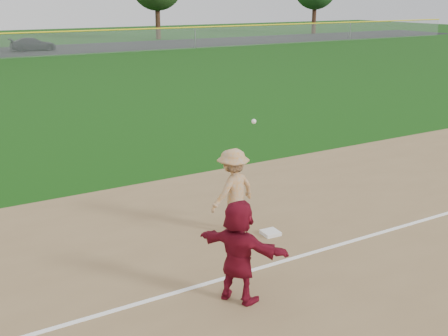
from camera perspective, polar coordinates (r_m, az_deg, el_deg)
ground at (r=11.69m, az=3.84°, el=-7.97°), size 160.00×160.00×0.00m
foul_line at (r=11.10m, az=6.23°, el=-9.33°), size 60.00×0.10×0.01m
first_base at (r=12.20m, az=4.74°, el=-6.58°), size 0.38×0.38×0.08m
base_runner at (r=9.37m, az=1.50°, el=-8.45°), size 1.25×1.70×1.78m
car_right at (r=55.77m, az=-18.84°, el=11.82°), size 4.13×1.74×1.19m
first_base_play at (r=12.02m, az=0.92°, el=-2.33°), size 1.34×1.15×2.60m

